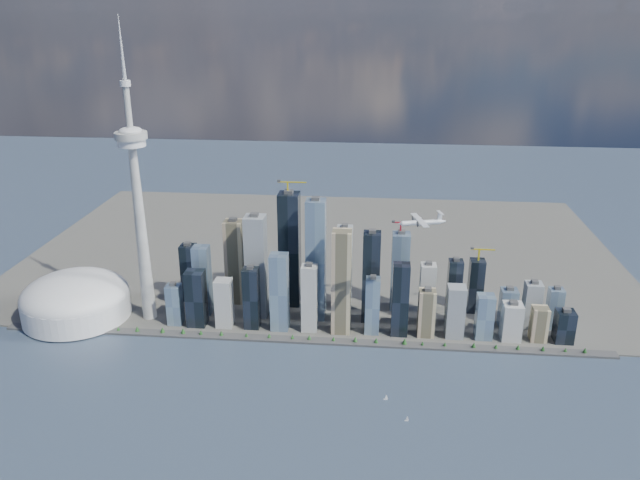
# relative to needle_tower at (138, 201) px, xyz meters

# --- Properties ---
(ground) EXTENTS (4000.00, 4000.00, 0.00)m
(ground) POSITION_rel_needle_tower_xyz_m (300.00, -310.00, -235.84)
(ground) COLOR #2D3A4F
(ground) RESTS_ON ground
(seawall) EXTENTS (1100.00, 22.00, 4.00)m
(seawall) POSITION_rel_needle_tower_xyz_m (300.00, -60.00, -233.84)
(seawall) COLOR #383838
(seawall) RESTS_ON ground
(land) EXTENTS (1400.00, 900.00, 3.00)m
(land) POSITION_rel_needle_tower_xyz_m (300.00, 390.00, -234.34)
(land) COLOR #4C4C47
(land) RESTS_ON ground
(shoreline_trees) EXTENTS (960.53, 7.20, 8.80)m
(shoreline_trees) POSITION_rel_needle_tower_xyz_m (300.00, -60.00, -227.06)
(shoreline_trees) COLOR #3F2D1E
(shoreline_trees) RESTS_ON seawall
(skyscraper_cluster) EXTENTS (736.00, 142.00, 256.28)m
(skyscraper_cluster) POSITION_rel_needle_tower_xyz_m (359.62, 26.82, -156.35)
(skyscraper_cluster) COLOR black
(skyscraper_cluster) RESTS_ON land
(needle_tower) EXTENTS (56.00, 56.00, 550.50)m
(needle_tower) POSITION_rel_needle_tower_xyz_m (0.00, 0.00, 0.00)
(needle_tower) COLOR gray
(needle_tower) RESTS_ON land
(dome_stadium) EXTENTS (200.00, 200.00, 86.00)m
(dome_stadium) POSITION_rel_needle_tower_xyz_m (-140.00, -10.00, -196.40)
(dome_stadium) COLOR white
(dome_stadium) RESTS_ON land
(airplane) EXTENTS (76.41, 68.09, 18.83)m
(airplane) POSITION_rel_needle_tower_xyz_m (499.34, -106.93, 13.53)
(airplane) COLOR silver
(airplane) RESTS_ON ground
(sailboat_west) EXTENTS (6.48, 2.07, 8.98)m
(sailboat_west) POSITION_rel_needle_tower_xyz_m (482.27, -273.96, -232.96)
(sailboat_west) COLOR white
(sailboat_west) RESTS_ON ground
(sailboat_east) EXTENTS (6.97, 2.71, 9.62)m
(sailboat_east) POSITION_rel_needle_tower_xyz_m (452.17, -224.05, -232.75)
(sailboat_east) COLOR white
(sailboat_east) RESTS_ON ground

